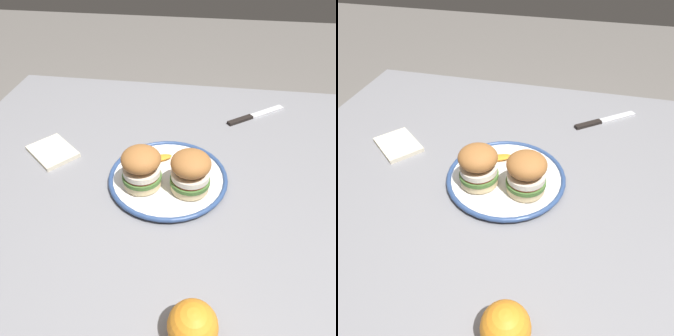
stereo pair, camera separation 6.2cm
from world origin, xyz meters
TOP-DOWN VIEW (x-y plane):
  - ground_plane at (0.00, 0.00)m, footprint 8.00×8.00m
  - dining_table at (0.00, 0.00)m, footprint 1.34×1.05m
  - dinner_plate at (-0.04, -0.01)m, footprint 0.30×0.30m
  - sandwich_half_left at (0.02, -0.05)m, footprint 0.09×0.09m
  - sandwich_half_right at (-0.10, -0.05)m, footprint 0.11×0.11m
  - orange_peel_curled at (0.01, 0.05)m, footprint 0.07×0.07m
  - orange_peel_strip_long at (-0.07, 0.05)m, footprint 0.07×0.05m
  - whole_orange at (0.05, -0.38)m, footprint 0.08×0.08m
  - table_knife at (0.18, 0.32)m, footprint 0.19×0.15m
  - folded_napkin at (-0.37, 0.06)m, footprint 0.16×0.16m

SIDE VIEW (x-z plane):
  - ground_plane at x=0.00m, z-range 0.00..0.00m
  - dining_table at x=0.00m, z-range 0.28..1.01m
  - table_knife at x=0.18m, z-range 0.73..0.74m
  - folded_napkin at x=-0.37m, z-range 0.73..0.75m
  - dinner_plate at x=-0.04m, z-range 0.73..0.75m
  - orange_peel_strip_long at x=-0.07m, z-range 0.75..0.76m
  - orange_peel_curled at x=0.01m, z-range 0.75..0.76m
  - whole_orange at x=0.05m, z-range 0.73..0.81m
  - sandwich_half_left at x=0.02m, z-range 0.75..0.85m
  - sandwich_half_right at x=-0.10m, z-range 0.75..0.85m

